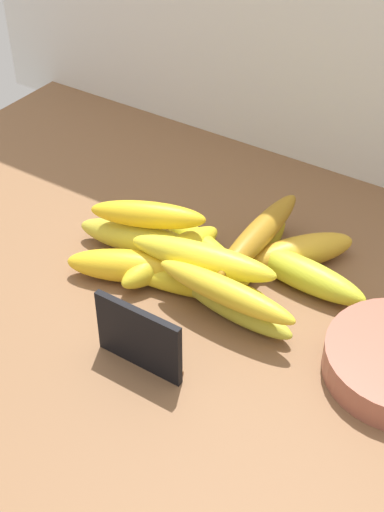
{
  "coord_description": "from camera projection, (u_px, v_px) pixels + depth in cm",
  "views": [
    {
      "loc": [
        37.48,
        -54.33,
        63.85
      ],
      "look_at": [
        -0.27,
        3.18,
        8.0
      ],
      "focal_mm": 50.68,
      "sensor_mm": 36.0,
      "label": 1
    }
  ],
  "objects": [
    {
      "name": "banana_3",
      "position": [
        257.0,
        255.0,
        0.94
      ],
      "size": [
        4.83,
        17.81,
        3.21
      ],
      "primitive_type": "ellipsoid",
      "rotation": [
        0.0,
        0.0,
        1.66
      ],
      "color": "gold",
      "rests_on": "counter_top"
    },
    {
      "name": "banana_0",
      "position": [
        202.0,
        245.0,
        0.96
      ],
      "size": [
        19.15,
        9.44,
        3.29
      ],
      "primitive_type": "ellipsoid",
      "rotation": [
        0.0,
        0.0,
        5.95
      ],
      "color": "gold",
      "rests_on": "counter_top"
    },
    {
      "name": "chalkboard_sign",
      "position": [
        139.0,
        340.0,
        0.79
      ],
      "size": [
        11.0,
        1.8,
        8.4
      ],
      "color": "black",
      "rests_on": "counter_top"
    },
    {
      "name": "banana_5",
      "position": [
        145.0,
        241.0,
        0.96
      ],
      "size": [
        19.64,
        7.98,
        4.3
      ],
      "primitive_type": "ellipsoid",
      "rotation": [
        0.0,
        0.0,
        3.34
      ],
      "color": "gold",
      "rests_on": "counter_top"
    },
    {
      "name": "counter_top",
      "position": [
        180.0,
        310.0,
        0.91
      ],
      "size": [
        110.0,
        76.0,
        3.0
      ],
      "primitive_type": "cube",
      "color": "brown",
      "rests_on": "ground"
    },
    {
      "name": "banana_10",
      "position": [
        225.0,
        291.0,
        0.84
      ],
      "size": [
        18.54,
        3.6,
        3.23
      ],
      "primitive_type": "ellipsoid",
      "rotation": [
        0.0,
        0.0,
        6.26
      ],
      "color": "yellow",
      "rests_on": "banana_6"
    },
    {
      "name": "banana_6",
      "position": [
        236.0,
        308.0,
        0.86
      ],
      "size": [
        15.96,
        4.49,
        3.24
      ],
      "primitive_type": "ellipsoid",
      "rotation": [
        0.0,
        0.0,
        6.2
      ],
      "color": "gold",
      "rests_on": "counter_top"
    },
    {
      "name": "banana_7",
      "position": [
        300.0,
        252.0,
        0.94
      ],
      "size": [
        12.65,
        14.59,
        4.3
      ],
      "primitive_type": "ellipsoid",
      "rotation": [
        0.0,
        0.0,
        4.05
      ],
      "color": "gold",
      "rests_on": "counter_top"
    },
    {
      "name": "banana_1",
      "position": [
        302.0,
        274.0,
        0.91
      ],
      "size": [
        17.89,
        5.4,
        4.12
      ],
      "primitive_type": "ellipsoid",
      "rotation": [
        0.0,
        0.0,
        3.07
      ],
      "color": "gold",
      "rests_on": "counter_top"
    },
    {
      "name": "banana_9",
      "position": [
        203.0,
        258.0,
        0.88
      ],
      "size": [
        19.32,
        7.27,
        3.79
      ],
      "primitive_type": "ellipsoid",
      "rotation": [
        0.0,
        0.0,
        0.19
      ],
      "color": "yellow",
      "rests_on": "banana_4"
    },
    {
      "name": "banana_8",
      "position": [
        171.0,
        256.0,
        0.93
      ],
      "size": [
        7.75,
        16.98,
        4.2
      ],
      "primitive_type": "ellipsoid",
      "rotation": [
        0.0,
        0.0,
        1.35
      ],
      "color": "gold",
      "rests_on": "counter_top"
    },
    {
      "name": "banana_4",
      "position": [
        195.0,
        285.0,
        0.9
      ],
      "size": [
        17.9,
        8.38,
        3.21
      ],
      "primitive_type": "ellipsoid",
      "rotation": [
        0.0,
        0.0,
        0.3
      ],
      "color": "yellow",
      "rests_on": "counter_top"
    },
    {
      "name": "banana_2",
      "position": [
        126.0,
        268.0,
        0.91
      ],
      "size": [
        16.13,
        10.81,
        4.27
      ],
      "primitive_type": "ellipsoid",
      "rotation": [
        0.0,
        0.0,
        3.6
      ],
      "color": "yellow",
      "rests_on": "counter_top"
    },
    {
      "name": "banana_12",
      "position": [
        259.0,
        234.0,
        0.92
      ],
      "size": [
        3.64,
        20.09,
        3.42
      ],
      "primitive_type": "ellipsoid",
      "rotation": [
        0.0,
        0.0,
        1.58
      ],
      "color": "#A1711C",
      "rests_on": "banana_3"
    },
    {
      "name": "banana_11",
      "position": [
        148.0,
        215.0,
        0.94
      ],
      "size": [
        15.36,
        9.37,
        3.53
      ],
      "primitive_type": "ellipsoid",
      "rotation": [
        0.0,
        0.0,
        3.56
      ],
      "color": "yellow",
      "rests_on": "banana_5"
    }
  ]
}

